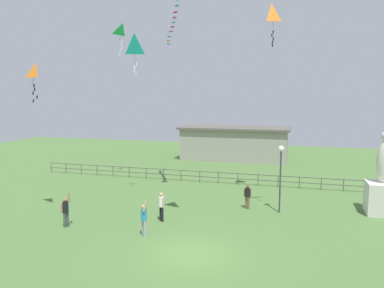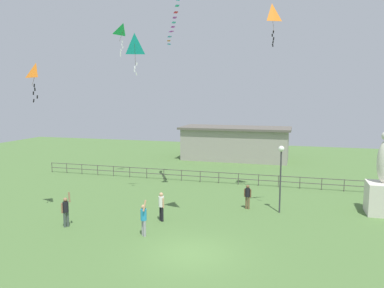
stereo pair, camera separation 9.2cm
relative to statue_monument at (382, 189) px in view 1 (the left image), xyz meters
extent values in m
plane|color=#4C7038|center=(-9.76, -8.79, -1.56)|extent=(80.00, 80.00, 0.00)
cube|color=beige|center=(0.00, 0.00, -0.57)|extent=(1.83, 1.83, 1.98)
ellipsoid|color=beige|center=(0.00, 0.00, 1.75)|extent=(0.90, 0.76, 2.65)
cylinder|color=#38383D|center=(-6.11, -1.45, 0.40)|extent=(0.10, 0.10, 3.91)
sphere|color=white|center=(-6.11, -1.45, 2.51)|extent=(0.36, 0.36, 0.36)
cylinder|color=#3F4C47|center=(-17.43, -7.26, -1.13)|extent=(0.14, 0.14, 0.85)
cylinder|color=#3F4C47|center=(-17.53, -7.39, -1.13)|extent=(0.14, 0.14, 0.85)
cylinder|color=black|center=(-17.48, -7.33, -0.41)|extent=(0.31, 0.31, 0.60)
sphere|color=#8C6647|center=(-17.48, -7.33, 0.01)|extent=(0.23, 0.23, 0.23)
cylinder|color=#8C6647|center=(-17.32, -7.19, 0.13)|extent=(0.21, 0.19, 0.58)
cylinder|color=#8C6647|center=(-17.60, -7.49, -0.44)|extent=(0.09, 0.09, 0.57)
cylinder|color=brown|center=(-8.23, -1.21, -1.16)|extent=(0.14, 0.14, 0.80)
cylinder|color=brown|center=(-8.07, -1.23, -1.16)|extent=(0.14, 0.14, 0.80)
cylinder|color=black|center=(-8.15, -1.22, -0.47)|extent=(0.29, 0.29, 0.57)
sphere|color=brown|center=(-8.15, -1.22, -0.08)|extent=(0.22, 0.22, 0.22)
cylinder|color=brown|center=(-8.34, -1.19, -0.50)|extent=(0.09, 0.09, 0.54)
cylinder|color=brown|center=(-7.95, -1.25, -0.50)|extent=(0.09, 0.09, 0.54)
cylinder|color=#99999E|center=(-12.69, -7.44, -1.13)|extent=(0.15, 0.15, 0.86)
cylinder|color=#99999E|center=(-12.82, -7.34, -1.13)|extent=(0.15, 0.15, 0.86)
cylinder|color=#268CBF|center=(-12.75, -7.39, -0.40)|extent=(0.31, 0.31, 0.61)
sphere|color=tan|center=(-12.75, -7.39, 0.02)|extent=(0.23, 0.23, 0.23)
cylinder|color=tan|center=(-12.62, -7.56, 0.14)|extent=(0.21, 0.24, 0.58)
cylinder|color=tan|center=(-12.92, -7.27, -0.44)|extent=(0.09, 0.09, 0.57)
cylinder|color=black|center=(-12.62, -5.00, -1.12)|extent=(0.15, 0.15, 0.87)
cylinder|color=black|center=(-12.76, -4.90, -1.12)|extent=(0.15, 0.15, 0.87)
cylinder|color=white|center=(-12.69, -4.95, -0.38)|extent=(0.32, 0.32, 0.61)
sphere|color=tan|center=(-12.69, -4.95, 0.04)|extent=(0.23, 0.23, 0.23)
cylinder|color=tan|center=(-12.52, -5.08, -0.42)|extent=(0.10, 0.10, 0.58)
cylinder|color=tan|center=(-12.86, -4.83, -0.42)|extent=(0.10, 0.10, 0.58)
pyramid|color=#1EB759|center=(-19.18, 3.83, 11.12)|extent=(0.93, 1.16, 0.92)
cylinder|color=#4C381E|center=(-19.45, 3.93, 10.66)|extent=(0.56, 0.24, 0.92)
cube|color=white|center=(-19.39, 3.97, 10.17)|extent=(0.11, 0.03, 0.21)
cube|color=white|center=(-19.43, 3.95, 9.95)|extent=(0.12, 0.02, 0.21)
cube|color=white|center=(-19.36, 3.98, 9.73)|extent=(0.10, 0.01, 0.21)
cube|color=white|center=(-19.50, 3.91, 9.51)|extent=(0.11, 0.02, 0.21)
cube|color=white|center=(-19.54, 3.89, 9.29)|extent=(0.09, 0.02, 0.20)
cube|color=white|center=(-19.55, 3.89, 9.07)|extent=(0.10, 0.04, 0.21)
pyramid|color=orange|center=(-19.95, -6.04, 7.18)|extent=(0.99, 0.64, 0.87)
cylinder|color=#4C381E|center=(-20.00, -6.20, 6.75)|extent=(0.13, 0.34, 0.87)
cube|color=black|center=(-20.02, -6.21, 6.33)|extent=(0.10, 0.01, 0.21)
cube|color=black|center=(-20.00, -6.19, 6.11)|extent=(0.10, 0.04, 0.20)
cube|color=black|center=(-20.09, -6.24, 5.89)|extent=(0.10, 0.02, 0.21)
cube|color=black|center=(-19.90, -6.15, 5.67)|extent=(0.09, 0.02, 0.20)
cube|color=black|center=(-20.09, -6.24, 5.45)|extent=(0.09, 0.05, 0.20)
pyramid|color=#19B2B2|center=(-15.92, -1.19, 9.21)|extent=(1.05, 0.75, 1.36)
cylinder|color=#4C381E|center=(-16.00, -0.98, 8.53)|extent=(0.17, 0.45, 1.36)
cube|color=white|center=(-15.90, -0.93, 7.89)|extent=(0.11, 0.01, 0.21)
cube|color=white|center=(-16.03, -0.99, 7.67)|extent=(0.10, 0.04, 0.21)
cube|color=white|center=(-16.05, -1.00, 7.45)|extent=(0.12, 0.01, 0.21)
cube|color=white|center=(-15.94, -0.95, 7.23)|extent=(0.11, 0.04, 0.21)
pyramid|color=orange|center=(-7.16, 1.86, 11.26)|extent=(0.93, 0.82, 1.26)
cylinder|color=#4C381E|center=(-7.04, 1.63, 10.63)|extent=(0.25, 0.49, 1.26)
cube|color=black|center=(-6.99, 1.65, 10.02)|extent=(0.09, 0.04, 0.20)
cube|color=black|center=(-7.06, 1.62, 9.80)|extent=(0.10, 0.03, 0.20)
cube|color=black|center=(-6.97, 1.67, 9.58)|extent=(0.11, 0.02, 0.21)
cube|color=black|center=(-7.00, 1.65, 9.36)|extent=(0.10, 0.03, 0.21)
cube|color=black|center=(-7.01, 1.64, 9.14)|extent=(0.12, 0.03, 0.21)
cube|color=#19B2B2|center=(-13.51, 0.68, 11.93)|extent=(0.46, 0.56, 0.03)
cube|color=red|center=(-13.76, 1.12, 11.59)|extent=(0.46, 0.56, 0.03)
cube|color=#B22DB2|center=(-13.99, 1.56, 11.34)|extent=(0.44, 0.56, 0.03)
cube|color=#19B2B2|center=(-14.22, 2.01, 11.09)|extent=(0.44, 0.56, 0.03)
cube|color=#B22DB2|center=(-14.44, 2.46, 10.87)|extent=(0.44, 0.56, 0.03)
cube|color=#B22DB2|center=(-14.72, 2.88, 10.61)|extent=(0.51, 0.54, 0.03)
cube|color=#198CD1|center=(-15.01, 3.29, 10.30)|extent=(0.46, 0.55, 0.03)
cube|color=orange|center=(-15.22, 3.74, 10.06)|extent=(0.40, 0.56, 0.03)
cube|color=#198CD1|center=(-15.38, 4.22, 9.87)|extent=(0.36, 0.55, 0.03)
cylinder|color=#4C4742|center=(-27.78, 5.21, -1.08)|extent=(0.06, 0.06, 0.95)
cylinder|color=#4C4742|center=(-26.14, 5.21, -1.08)|extent=(0.06, 0.06, 0.95)
cylinder|color=#4C4742|center=(-24.50, 5.21, -1.08)|extent=(0.06, 0.06, 0.95)
cylinder|color=#4C4742|center=(-22.84, 5.21, -1.08)|extent=(0.06, 0.06, 0.95)
cylinder|color=#4C4742|center=(-21.21, 5.21, -1.08)|extent=(0.06, 0.06, 0.95)
cylinder|color=#4C4742|center=(-19.59, 5.21, -1.08)|extent=(0.06, 0.06, 0.95)
cylinder|color=#4C4742|center=(-17.93, 5.21, -1.08)|extent=(0.06, 0.06, 0.95)
cylinder|color=#4C4742|center=(-16.31, 5.21, -1.08)|extent=(0.06, 0.06, 0.95)
cylinder|color=#4C4742|center=(-14.69, 5.21, -1.08)|extent=(0.06, 0.06, 0.95)
cylinder|color=#4C4742|center=(-13.01, 5.21, -1.08)|extent=(0.06, 0.06, 0.95)
cylinder|color=#4C4742|center=(-11.39, 5.21, -1.08)|extent=(0.06, 0.06, 0.95)
cylinder|color=#4C4742|center=(-9.74, 5.21, -1.08)|extent=(0.06, 0.06, 0.95)
cylinder|color=#4C4742|center=(-8.09, 5.21, -1.08)|extent=(0.06, 0.06, 0.95)
cylinder|color=#4C4742|center=(-6.50, 5.21, -1.08)|extent=(0.06, 0.06, 0.95)
cylinder|color=#4C4742|center=(-4.85, 5.21, -1.08)|extent=(0.06, 0.06, 0.95)
cylinder|color=#4C4742|center=(-3.21, 5.21, -1.08)|extent=(0.06, 0.06, 0.95)
cylinder|color=#4C4742|center=(-1.58, 5.21, -1.08)|extent=(0.06, 0.06, 0.95)
cylinder|color=#4C4742|center=(0.04, 5.21, -1.08)|extent=(0.06, 0.06, 0.95)
cube|color=#4C4742|center=(-9.76, 5.21, -0.65)|extent=(36.00, 0.05, 0.05)
cube|color=#4C4742|center=(-9.76, 5.21, -1.08)|extent=(36.00, 0.05, 0.05)
cube|color=gray|center=(-11.98, 17.21, 0.21)|extent=(11.80, 4.73, 3.53)
cube|color=#59544C|center=(-11.98, 17.21, 2.09)|extent=(12.40, 5.33, 0.24)
camera|label=1|loc=(-5.34, -24.44, 5.72)|focal=34.32mm
camera|label=2|loc=(-5.25, -24.41, 5.72)|focal=34.32mm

